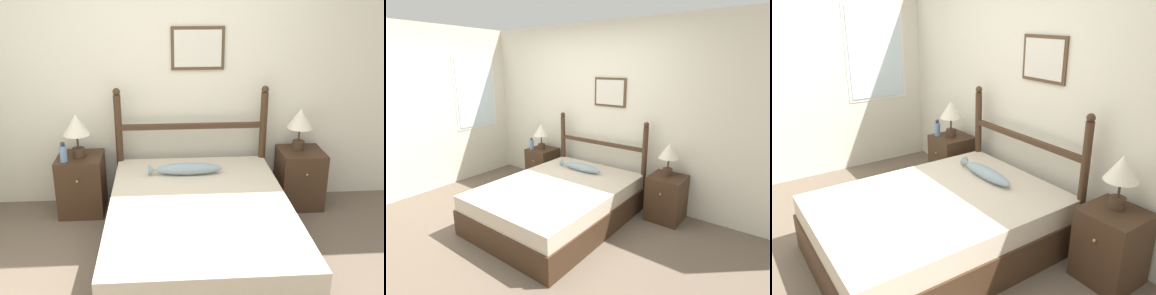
{
  "view_description": "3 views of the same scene",
  "coord_description": "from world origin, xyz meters",
  "views": [
    {
      "loc": [
        -0.12,
        -2.63,
        2.17
      ],
      "look_at": [
        0.14,
        1.05,
        0.8
      ],
      "focal_mm": 42.0,
      "sensor_mm": 36.0,
      "label": 1
    },
    {
      "loc": [
        2.49,
        -2.06,
        1.94
      ],
      "look_at": [
        0.22,
        0.95,
        0.9
      ],
      "focal_mm": 28.0,
      "sensor_mm": 36.0,
      "label": 2
    },
    {
      "loc": [
        2.6,
        -0.84,
        1.94
      ],
      "look_at": [
        0.09,
        0.92,
        0.85
      ],
      "focal_mm": 35.0,
      "sensor_mm": 36.0,
      "label": 3
    }
  ],
  "objects": [
    {
      "name": "nightstand_left",
      "position": [
        -0.92,
        1.46,
        0.29
      ],
      "size": [
        0.43,
        0.45,
        0.59
      ],
      "color": "#3D2819",
      "rests_on": "ground_plane"
    },
    {
      "name": "fish_pillow",
      "position": [
        0.1,
        1.17,
        0.55
      ],
      "size": [
        0.68,
        0.13,
        0.11
      ],
      "color": "#8499A3",
      "rests_on": "bed"
    },
    {
      "name": "wall_back",
      "position": [
        0.0,
        1.73,
        1.28
      ],
      "size": [
        6.4,
        0.08,
        2.55
      ],
      "color": "beige",
      "rests_on": "ground_plane"
    },
    {
      "name": "ground_plane",
      "position": [
        0.0,
        0.0,
        0.0
      ],
      "size": [
        16.0,
        16.0,
        0.0
      ],
      "primitive_type": "plane",
      "color": "brown"
    },
    {
      "name": "bottle",
      "position": [
        -1.04,
        1.33,
        0.68
      ],
      "size": [
        0.07,
        0.07,
        0.2
      ],
      "color": "#668CB2",
      "rests_on": "nightstand_left"
    },
    {
      "name": "nightstand_right",
      "position": [
        1.26,
        1.46,
        0.29
      ],
      "size": [
        0.43,
        0.45,
        0.59
      ],
      "color": "#3D2819",
      "rests_on": "ground_plane"
    },
    {
      "name": "wall_left",
      "position": [
        -2.13,
        0.02,
        1.28
      ],
      "size": [
        0.08,
        6.4,
        2.55
      ],
      "color": "beige",
      "rests_on": "ground_plane"
    },
    {
      "name": "table_lamp_left",
      "position": [
        -0.92,
        1.45,
        0.88
      ],
      "size": [
        0.25,
        0.25,
        0.42
      ],
      "color": "#422D1E",
      "rests_on": "nightstand_left"
    },
    {
      "name": "headboard",
      "position": [
        0.17,
        1.56,
        0.67
      ],
      "size": [
        1.5,
        0.07,
        1.23
      ],
      "color": "#3D2819",
      "rests_on": "ground_plane"
    },
    {
      "name": "bed",
      "position": [
        0.17,
        0.59,
        0.24
      ],
      "size": [
        1.5,
        2.01,
        0.49
      ],
      "color": "#3D2819",
      "rests_on": "ground_plane"
    },
    {
      "name": "table_lamp_right",
      "position": [
        1.24,
        1.5,
        0.88
      ],
      "size": [
        0.25,
        0.25,
        0.42
      ],
      "color": "#422D1E",
      "rests_on": "nightstand_right"
    }
  ]
}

